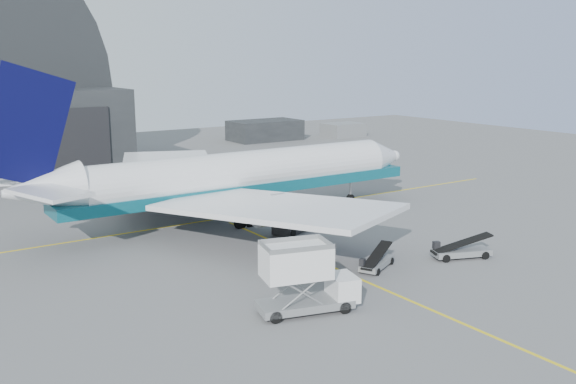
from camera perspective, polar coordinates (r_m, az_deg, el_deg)
ground at (r=51.20m, az=4.65°, el=-6.96°), size 200.00×200.00×0.00m
taxi_lines at (r=61.13m, az=-2.79°, el=-3.78°), size 80.00×42.12×0.02m
distant_bldg_a at (r=130.35m, az=-2.05°, el=4.63°), size 14.00×8.00×4.00m
distant_bldg_b at (r=136.91m, az=4.91°, el=4.95°), size 8.00×6.00×2.80m
airliner at (r=65.15m, az=-5.24°, el=1.31°), size 46.70×45.29×16.39m
catering_truck at (r=42.30m, az=1.44°, el=-7.72°), size 7.06×4.06×4.58m
pushback_tug at (r=61.59m, az=0.35°, el=-3.02°), size 4.23×3.36×1.72m
belt_loader_a at (r=51.78m, az=7.85°, el=-6.20°), size 4.45×3.21×1.72m
belt_loader_b at (r=55.81m, az=15.09°, el=-5.08°), size 5.27×3.28×1.99m
traffic_cone at (r=57.77m, az=2.28°, el=-4.43°), size 0.40×0.40×0.58m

